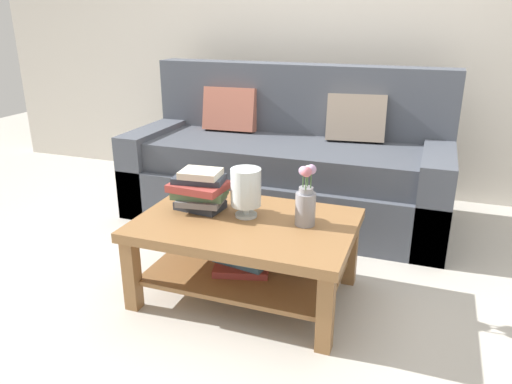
{
  "coord_description": "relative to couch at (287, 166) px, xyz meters",
  "views": [
    {
      "loc": [
        0.81,
        -2.39,
        1.4
      ],
      "look_at": [
        -0.02,
        -0.13,
        0.53
      ],
      "focal_mm": 34.4,
      "sensor_mm": 36.0,
      "label": 1
    }
  ],
  "objects": [
    {
      "name": "ground_plane",
      "position": [
        0.14,
        -0.88,
        -0.36
      ],
      "size": [
        10.0,
        10.0,
        0.0
      ],
      "primitive_type": "plane",
      "color": "#B7B2A8"
    },
    {
      "name": "back_wall",
      "position": [
        0.14,
        0.77,
        0.99
      ],
      "size": [
        6.4,
        0.12,
        2.7
      ],
      "primitive_type": "cube",
      "color": "beige",
      "rests_on": "ground"
    },
    {
      "name": "couch",
      "position": [
        0.0,
        0.0,
        0.0
      ],
      "size": [
        2.23,
        0.9,
        1.06
      ],
      "color": "#474C56",
      "rests_on": "ground"
    },
    {
      "name": "coffee_table",
      "position": [
        0.13,
        -1.16,
        -0.06
      ],
      "size": [
        1.08,
        0.73,
        0.43
      ],
      "color": "olive",
      "rests_on": "ground"
    },
    {
      "name": "book_stack_main",
      "position": [
        -0.15,
        -1.11,
        0.17
      ],
      "size": [
        0.29,
        0.24,
        0.22
      ],
      "color": "#2D333D",
      "rests_on": "coffee_table"
    },
    {
      "name": "glass_hurricane_vase",
      "position": [
        0.11,
        -1.11,
        0.21
      ],
      "size": [
        0.15,
        0.15,
        0.25
      ],
      "color": "silver",
      "rests_on": "coffee_table"
    },
    {
      "name": "flower_pitcher",
      "position": [
        0.42,
        -1.11,
        0.19
      ],
      "size": [
        0.1,
        0.11,
        0.31
      ],
      "color": "gray",
      "rests_on": "coffee_table"
    }
  ]
}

